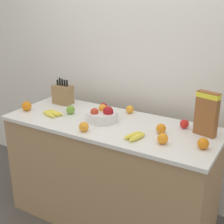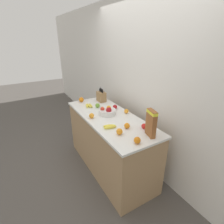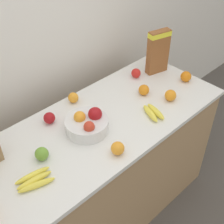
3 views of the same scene
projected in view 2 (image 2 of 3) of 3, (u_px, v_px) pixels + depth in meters
The scene contains 17 objects.
ground_plane at pixel (110, 166), 2.95m from camera, with size 14.00×14.00×0.00m, color #514C47.
wall_back at pixel (141, 86), 2.69m from camera, with size 9.00×0.06×2.60m.
counter at pixel (110, 143), 2.76m from camera, with size 1.75×0.70×0.93m.
knife_block at pixel (101, 97), 3.13m from camera, with size 0.18×0.12×0.28m.
cereal_box at pixel (151, 122), 2.00m from camera, with size 0.17×0.10×0.33m.
fruit_bowl at pixel (107, 111), 2.62m from camera, with size 0.26×0.26×0.13m.
banana_bunch_left at pixel (89, 106), 2.93m from camera, with size 0.21×0.14×0.03m.
banana_bunch_right at pixel (110, 127), 2.24m from camera, with size 0.13×0.19×0.04m.
apple_front at pixel (144, 126), 2.22m from camera, with size 0.07×0.07×0.07m, color red.
apple_by_knife_block at pixel (98, 105), 2.88m from camera, with size 0.07×0.07×0.07m, color #6B9E33.
apple_rightmost at pixel (115, 107), 2.82m from camera, with size 0.07×0.07×0.07m, color #A31419.
orange_front_right at pixel (127, 126), 2.23m from camera, with size 0.07×0.07×0.07m, color orange.
orange_mid_left at pixel (81, 100), 3.12m from camera, with size 0.09×0.09×0.09m, color orange.
orange_by_cereal at pixel (137, 140), 1.91m from camera, with size 0.08×0.08×0.08m, color orange.
orange_back_center at pixel (120, 132), 2.09m from camera, with size 0.08×0.08×0.08m, color orange.
orange_mid_right at pixel (126, 111), 2.66m from camera, with size 0.07×0.07×0.07m, color orange.
orange_front_center at pixel (92, 116), 2.51m from camera, with size 0.08×0.08×0.08m, color orange.
Camera 2 is at (2.04, -1.15, 2.01)m, focal length 28.00 mm.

